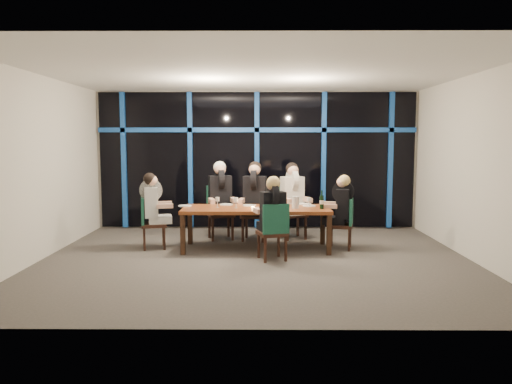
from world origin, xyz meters
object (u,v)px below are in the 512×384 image
(dining_table, at_px, (256,211))
(chair_end_left, at_px, (149,220))
(chair_far_left, at_px, (220,209))
(chair_near_mid, at_px, (274,229))
(diner_end_right, at_px, (341,201))
(diner_end_left, at_px, (153,199))
(chair_far_mid, at_px, (255,210))
(diner_far_right, at_px, (293,189))
(wine_bottle, at_px, (322,202))
(chair_far_right, at_px, (291,209))
(water_pitcher, at_px, (295,202))
(diner_far_left, at_px, (220,189))
(chair_end_right, at_px, (345,221))
(diner_near_mid, at_px, (272,205))
(diner_far_mid, at_px, (255,189))

(dining_table, xyz_separation_m, chair_end_left, (-1.92, 0.03, -0.16))
(chair_far_left, distance_m, chair_near_mid, 2.12)
(diner_end_right, bearing_deg, chair_end_left, -76.20)
(chair_near_mid, height_order, diner_end_left, diner_end_left)
(chair_far_left, xyz_separation_m, chair_near_mid, (1.02, -1.86, -0.06))
(chair_far_mid, bearing_deg, diner_end_right, -19.66)
(diner_far_right, height_order, wine_bottle, diner_far_right)
(chair_far_right, bearing_deg, chair_far_left, 163.11)
(diner_end_right, height_order, water_pitcher, diner_end_right)
(dining_table, relative_size, diner_far_left, 2.56)
(diner_far_left, relative_size, water_pitcher, 4.81)
(diner_far_left, bearing_deg, chair_end_right, -36.42)
(chair_near_mid, relative_size, wine_bottle, 2.88)
(diner_far_right, xyz_separation_m, diner_end_left, (-2.56, -0.93, -0.09))
(chair_end_right, height_order, wine_bottle, wine_bottle)
(diner_end_right, distance_m, water_pitcher, 0.84)
(diner_end_right, bearing_deg, wine_bottle, -48.48)
(chair_near_mid, height_order, water_pitcher, water_pitcher)
(chair_far_right, relative_size, diner_far_left, 1.01)
(diner_end_right, xyz_separation_m, water_pitcher, (-0.82, -0.15, -0.01))
(dining_table, xyz_separation_m, diner_near_mid, (0.27, -0.78, 0.21))
(dining_table, relative_size, diner_end_right, 2.94)
(dining_table, bearing_deg, diner_far_right, 53.93)
(chair_far_mid, relative_size, diner_end_left, 1.15)
(dining_table, bearing_deg, diner_far_left, 127.48)
(chair_far_mid, height_order, water_pitcher, chair_far_mid)
(chair_far_left, height_order, chair_far_mid, same)
(dining_table, xyz_separation_m, chair_far_mid, (-0.02, 0.90, -0.10))
(diner_end_right, bearing_deg, chair_end_right, 90.00)
(chair_near_mid, bearing_deg, chair_far_mid, -97.11)
(chair_far_mid, bearing_deg, diner_far_mid, -90.00)
(diner_near_mid, relative_size, wine_bottle, 2.80)
(diner_end_right, relative_size, wine_bottle, 2.72)
(dining_table, distance_m, chair_far_mid, 0.90)
(diner_far_right, bearing_deg, diner_near_mid, -123.69)
(diner_end_right, bearing_deg, chair_far_right, -127.47)
(dining_table, bearing_deg, chair_far_right, 57.16)
(chair_far_right, distance_m, diner_end_right, 1.34)
(chair_near_mid, bearing_deg, chair_end_right, -162.69)
(chair_end_left, bearing_deg, chair_end_right, -103.56)
(diner_far_mid, bearing_deg, water_pitcher, -42.05)
(chair_far_right, distance_m, diner_far_mid, 0.88)
(chair_end_left, xyz_separation_m, diner_near_mid, (2.19, -0.82, 0.37))
(chair_end_left, height_order, diner_near_mid, diner_near_mid)
(chair_far_right, height_order, diner_end_left, diner_end_left)
(diner_end_right, bearing_deg, diner_end_left, -76.51)
(diner_far_mid, bearing_deg, dining_table, -78.18)
(chair_far_left, distance_m, diner_far_mid, 0.83)
(wine_bottle, bearing_deg, diner_near_mid, -143.95)
(chair_far_right, relative_size, diner_far_right, 1.03)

